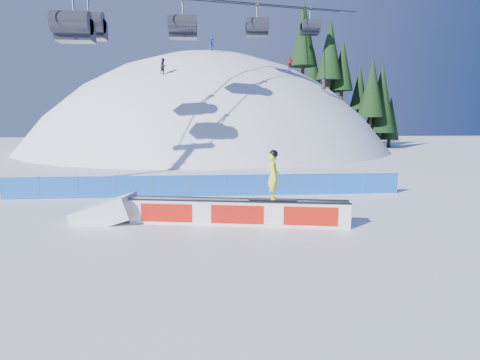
{
  "coord_description": "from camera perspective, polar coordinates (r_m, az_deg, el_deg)",
  "views": [
    {
      "loc": [
        0.17,
        -16.08,
        4.22
      ],
      "look_at": [
        1.54,
        0.74,
        1.5
      ],
      "focal_mm": 28.0,
      "sensor_mm": 36.0,
      "label": 1
    }
  ],
  "objects": [
    {
      "name": "ground",
      "position": [
        16.62,
        -5.11,
        -5.6
      ],
      "size": [
        160.0,
        160.0,
        0.0
      ],
      "primitive_type": "plane",
      "color": "white",
      "rests_on": "ground"
    },
    {
      "name": "treeline",
      "position": [
        61.34,
        16.82,
        14.24
      ],
      "size": [
        16.27,
        11.57,
        18.3
      ],
      "color": "#362215",
      "rests_on": "ground"
    },
    {
      "name": "snow_hill",
      "position": [
        62.18,
        -4.61,
        -11.84
      ],
      "size": [
        64.0,
        64.0,
        64.0
      ],
      "color": "white",
      "rests_on": "ground"
    },
    {
      "name": "distant_skiers",
      "position": [
        47.19,
        0.16,
        17.65
      ],
      "size": [
        19.6,
        9.94,
        6.83
      ],
      "color": "black",
      "rests_on": "ground"
    },
    {
      "name": "rail_box",
      "position": [
        15.2,
        -0.33,
        -4.93
      ],
      "size": [
        8.85,
        2.18,
        1.07
      ],
      "rotation": [
        0.0,
        0.0,
        -0.18
      ],
      "color": "white",
      "rests_on": "ground"
    },
    {
      "name": "chairlift",
      "position": [
        45.6,
        1.41,
        25.26
      ],
      "size": [
        40.8,
        41.7,
        22.0
      ],
      "color": "gray",
      "rests_on": "ground"
    },
    {
      "name": "safety_fence",
      "position": [
        20.89,
        -5.05,
        -0.87
      ],
      "size": [
        22.05,
        0.05,
        1.3
      ],
      "color": "blue",
      "rests_on": "ground"
    },
    {
      "name": "snowboarder",
      "position": [
        14.82,
        5.1,
        0.69
      ],
      "size": [
        1.95,
        0.72,
        2.0
      ],
      "rotation": [
        0.0,
        0.0,
        1.48
      ],
      "color": "black",
      "rests_on": "rail_box"
    },
    {
      "name": "snow_ramp",
      "position": [
        16.81,
        -19.6,
        -5.94
      ],
      "size": [
        2.85,
        2.06,
        1.63
      ],
      "primitive_type": null,
      "rotation": [
        0.0,
        -0.31,
        -0.18
      ],
      "color": "white",
      "rests_on": "ground"
    }
  ]
}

